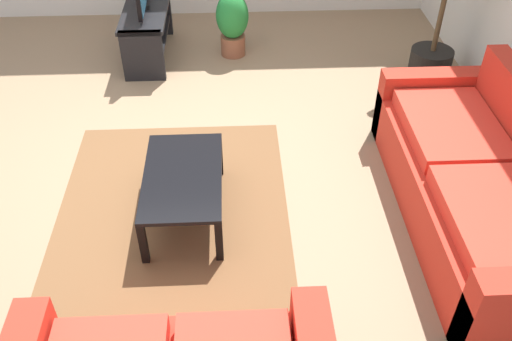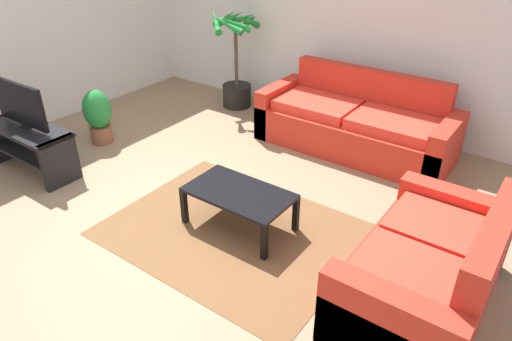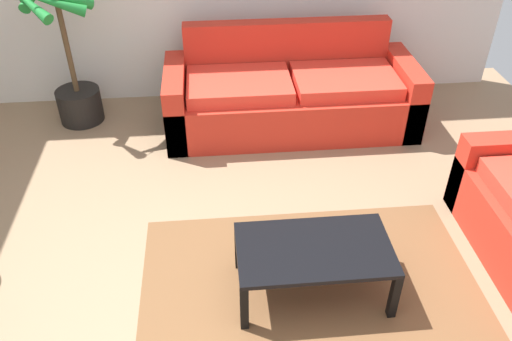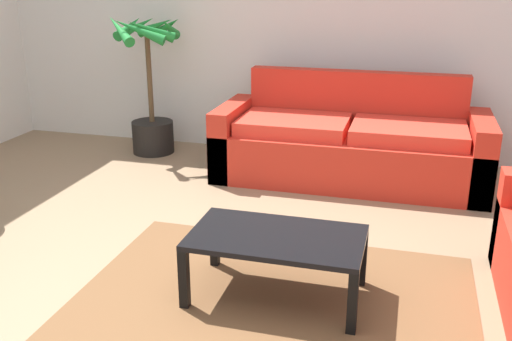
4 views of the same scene
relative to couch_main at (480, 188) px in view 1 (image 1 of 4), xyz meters
name	(u,v)px [view 1 (image 1 of 4)]	position (x,y,z in m)	size (l,w,h in m)	color
ground_plane	(164,164)	(-0.75, -2.28, -0.30)	(6.60, 6.60, 0.00)	#937556
couch_main	(480,188)	(0.00, 0.00, 0.00)	(2.30, 0.90, 0.90)	red
tv_stand	(147,26)	(-2.65, -2.58, 0.04)	(1.10, 0.45, 0.53)	black
coffee_table	(183,180)	(-0.16, -2.07, 0.02)	(0.95, 0.55, 0.38)	black
area_rug	(173,213)	(-0.16, -2.17, -0.30)	(2.20, 1.70, 0.01)	brown
potted_palm	(438,25)	(-2.00, 0.26, 0.28)	(0.76, 0.77, 1.38)	black
potted_plant_small	(232,22)	(-2.63, -1.69, 0.07)	(0.34, 0.34, 0.68)	brown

